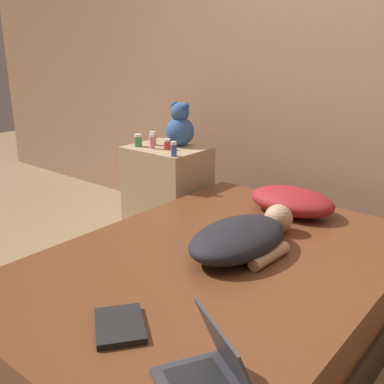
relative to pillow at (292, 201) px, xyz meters
The scene contains 14 objects.
ground_plane 0.91m from the pillow, 89.00° to the right, with size 12.00×12.00×0.00m, color #937551.
wall_back 0.97m from the pillow, 88.68° to the left, with size 8.00×0.06×2.60m.
bed 0.80m from the pillow, 89.00° to the right, with size 1.43×2.06×0.44m.
nightstand 1.05m from the pillow, behind, with size 0.55×0.44×0.68m.
pillow is the anchor object (origin of this frame).
person_lying 0.62m from the pillow, 83.88° to the right, with size 0.39×0.73×0.16m.
laptop 1.54m from the pillow, 70.67° to the right, with size 0.37×0.34×0.23m.
teddy_bear 1.06m from the pillow, behind, with size 0.21×0.21×0.32m.
bottle_green 1.23m from the pillow, behind, with size 0.06×0.06×0.09m.
bottle_pink 1.11m from the pillow, behind, with size 0.04×0.04×0.11m.
bottle_blue 0.85m from the pillow, behind, with size 0.04×0.04×0.10m.
bottle_orange 1.18m from the pillow, behind, with size 0.05×0.05×0.10m.
bottle_red 1.00m from the pillow, behind, with size 0.05×0.05×0.08m.
book 1.41m from the pillow, 86.97° to the right, with size 0.28×0.27×0.02m.
Camera 1 is at (1.11, -1.54, 1.38)m, focal length 42.00 mm.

